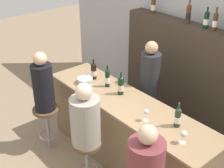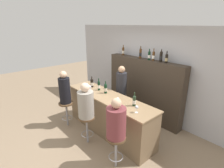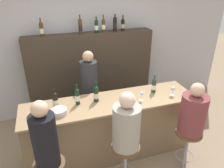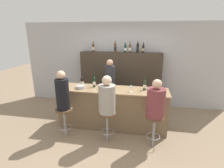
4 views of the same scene
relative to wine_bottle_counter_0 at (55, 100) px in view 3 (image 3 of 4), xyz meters
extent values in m
plane|color=#8C755B|center=(0.79, -0.39, -1.11)|extent=(16.00, 16.00, 0.00)
cube|color=#B2B2B7|center=(0.79, 1.46, 0.19)|extent=(6.40, 0.05, 2.60)
cube|color=brown|center=(0.79, -0.08, -0.63)|extent=(2.60, 0.63, 0.96)
cube|color=#997A56|center=(0.79, -0.08, -0.14)|extent=(2.64, 0.67, 0.03)
cube|color=#382D23|center=(0.79, 1.24, -0.25)|extent=(2.47, 0.28, 1.72)
cylinder|color=black|center=(0.00, 0.00, -0.02)|extent=(0.08, 0.08, 0.20)
cylinder|color=beige|center=(0.00, 0.00, -0.03)|extent=(0.08, 0.08, 0.08)
sphere|color=black|center=(0.00, 0.00, 0.08)|extent=(0.08, 0.08, 0.08)
cylinder|color=black|center=(0.00, 0.00, 0.14)|extent=(0.02, 0.02, 0.08)
cylinder|color=black|center=(0.31, 0.00, -0.01)|extent=(0.06, 0.06, 0.22)
cylinder|color=white|center=(0.31, 0.00, -0.02)|extent=(0.07, 0.07, 0.09)
sphere|color=black|center=(0.31, 0.00, 0.10)|extent=(0.06, 0.06, 0.06)
cylinder|color=black|center=(0.31, 0.00, 0.15)|extent=(0.02, 0.02, 0.08)
cylinder|color=black|center=(0.59, 0.00, -0.02)|extent=(0.08, 0.08, 0.21)
cylinder|color=beige|center=(0.59, 0.00, -0.03)|extent=(0.08, 0.08, 0.08)
sphere|color=black|center=(0.59, 0.00, 0.09)|extent=(0.08, 0.08, 0.08)
cylinder|color=black|center=(0.59, 0.00, 0.15)|extent=(0.02, 0.02, 0.09)
cylinder|color=#233823|center=(1.54, 0.00, -0.02)|extent=(0.07, 0.07, 0.20)
cylinder|color=white|center=(1.54, 0.00, -0.03)|extent=(0.07, 0.07, 0.08)
sphere|color=#233823|center=(1.54, 0.00, 0.07)|extent=(0.07, 0.07, 0.07)
cylinder|color=#233823|center=(1.54, 0.00, 0.13)|extent=(0.02, 0.02, 0.09)
cylinder|color=#4C2D14|center=(-0.05, 1.24, 0.72)|extent=(0.07, 0.07, 0.22)
cylinder|color=beige|center=(-0.05, 1.24, 0.71)|extent=(0.07, 0.07, 0.09)
sphere|color=#4C2D14|center=(-0.05, 1.24, 0.83)|extent=(0.07, 0.07, 0.07)
cylinder|color=#4C2D14|center=(-0.05, 1.24, 0.88)|extent=(0.02, 0.02, 0.09)
cylinder|color=#4C2D14|center=(0.63, 1.24, 0.73)|extent=(0.07, 0.07, 0.24)
cylinder|color=black|center=(0.63, 1.24, 0.72)|extent=(0.07, 0.07, 0.09)
sphere|color=#4C2D14|center=(0.63, 1.24, 0.85)|extent=(0.07, 0.07, 0.07)
cylinder|color=#4C2D14|center=(0.63, 1.24, 0.90)|extent=(0.02, 0.02, 0.09)
cylinder|color=black|center=(0.93, 1.24, 0.71)|extent=(0.07, 0.07, 0.20)
cylinder|color=white|center=(0.93, 1.24, 0.70)|extent=(0.07, 0.07, 0.08)
sphere|color=black|center=(0.93, 1.24, 0.81)|extent=(0.07, 0.07, 0.07)
cylinder|color=black|center=(0.93, 1.24, 0.86)|extent=(0.02, 0.02, 0.08)
cylinder|color=#4C2D14|center=(1.07, 1.24, 0.72)|extent=(0.06, 0.06, 0.21)
cylinder|color=white|center=(1.07, 1.24, 0.71)|extent=(0.07, 0.07, 0.09)
sphere|color=#4C2D14|center=(1.07, 1.24, 0.82)|extent=(0.06, 0.06, 0.06)
cylinder|color=#4C2D14|center=(1.07, 1.24, 0.88)|extent=(0.02, 0.02, 0.09)
cylinder|color=black|center=(1.29, 1.24, 0.73)|extent=(0.07, 0.07, 0.24)
cylinder|color=black|center=(1.29, 1.24, 0.72)|extent=(0.07, 0.07, 0.09)
sphere|color=black|center=(1.29, 1.24, 0.85)|extent=(0.07, 0.07, 0.07)
cylinder|color=black|center=(1.29, 1.24, 0.90)|extent=(0.02, 0.02, 0.07)
cylinder|color=black|center=(1.45, 1.24, 0.71)|extent=(0.07, 0.07, 0.19)
cylinder|color=tan|center=(1.45, 1.24, 0.70)|extent=(0.07, 0.07, 0.08)
sphere|color=black|center=(1.45, 1.24, 0.80)|extent=(0.07, 0.07, 0.07)
cylinder|color=black|center=(1.45, 1.24, 0.86)|extent=(0.02, 0.02, 0.09)
cylinder|color=silver|center=(1.24, -0.19, -0.12)|extent=(0.07, 0.07, 0.00)
cylinder|color=silver|center=(1.24, -0.19, -0.08)|extent=(0.01, 0.01, 0.09)
sphere|color=silver|center=(1.24, -0.19, 0.00)|extent=(0.06, 0.06, 0.06)
cylinder|color=silver|center=(1.77, -0.19, -0.12)|extent=(0.07, 0.07, 0.00)
cylinder|color=silver|center=(1.77, -0.19, -0.08)|extent=(0.01, 0.01, 0.08)
sphere|color=silver|center=(1.77, -0.19, -0.01)|extent=(0.07, 0.07, 0.07)
cylinder|color=#B7B7BC|center=(0.03, -0.18, -0.09)|extent=(0.22, 0.22, 0.07)
cylinder|color=brown|center=(-0.18, -0.73, -0.45)|extent=(0.38, 0.38, 0.04)
cylinder|color=black|center=(-0.18, -0.73, -0.09)|extent=(0.29, 0.29, 0.67)
sphere|color=#D8AD8C|center=(-0.18, -0.73, 0.33)|extent=(0.18, 0.18, 0.18)
cylinder|color=gray|center=(0.79, -0.73, -0.79)|extent=(0.05, 0.05, 0.64)
cylinder|color=brown|center=(0.79, -0.73, -0.45)|extent=(0.38, 0.38, 0.04)
cylinder|color=gray|center=(0.79, -0.73, -0.13)|extent=(0.35, 0.35, 0.60)
sphere|color=beige|center=(0.79, -0.73, 0.26)|extent=(0.20, 0.20, 0.20)
cylinder|color=gray|center=(1.77, -0.73, -0.79)|extent=(0.05, 0.05, 0.64)
torus|color=gray|center=(1.77, -0.73, -0.89)|extent=(0.28, 0.28, 0.02)
cylinder|color=brown|center=(1.77, -0.73, -0.45)|extent=(0.38, 0.38, 0.04)
cylinder|color=brown|center=(1.77, -0.73, -0.14)|extent=(0.36, 0.36, 0.58)
sphere|color=#D8AD8C|center=(1.77, -0.73, 0.24)|extent=(0.19, 0.19, 0.19)
cylinder|color=#28282D|center=(0.60, 0.54, -0.40)|extent=(0.28, 0.28, 1.42)
sphere|color=tan|center=(0.60, 0.54, 0.40)|extent=(0.18, 0.18, 0.18)
camera|label=1|loc=(3.27, -2.41, 1.94)|focal=50.00mm
camera|label=2|loc=(3.75, -2.58, 1.54)|focal=28.00mm
camera|label=3|loc=(-0.05, -2.76, 1.56)|focal=35.00mm
camera|label=4|loc=(1.51, -3.99, 1.18)|focal=28.00mm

